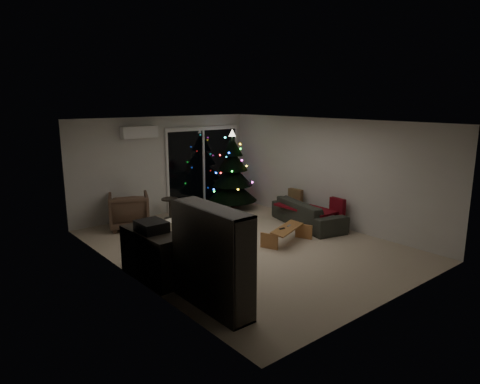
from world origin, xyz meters
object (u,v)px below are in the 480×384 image
at_px(bookshelf, 201,261).
at_px(sofa, 308,213).
at_px(coffee_table, 287,235).
at_px(christmas_tree, 232,170).
at_px(media_cabinet, 153,255).
at_px(armchair, 129,211).

distance_m(bookshelf, sofa, 4.71).
distance_m(coffee_table, christmas_tree, 3.21).
xyz_separation_m(media_cabinet, sofa, (4.30, 0.44, -0.11)).
height_order(armchair, sofa, armchair).
bearing_deg(media_cabinet, sofa, 3.40).
bearing_deg(armchair, coffee_table, 147.18).
xyz_separation_m(coffee_table, christmas_tree, (0.90, 2.95, 0.90)).
bearing_deg(armchair, sofa, 167.14).
height_order(armchair, coffee_table, armchair).
height_order(bookshelf, media_cabinet, bookshelf).
distance_m(armchair, sofa, 4.17).
distance_m(armchair, coffee_table, 3.71).
relative_size(media_cabinet, christmas_tree, 0.61).
bearing_deg(coffee_table, christmas_tree, 51.89).
distance_m(media_cabinet, coffee_table, 3.00).
distance_m(sofa, christmas_tree, 2.51).
height_order(sofa, coffee_table, sofa).
height_order(media_cabinet, sofa, media_cabinet).
relative_size(coffee_table, christmas_tree, 0.50).
xyz_separation_m(bookshelf, sofa, (4.30, 1.86, -0.44)).
xyz_separation_m(armchair, coffee_table, (2.04, -3.08, -0.24)).
relative_size(media_cabinet, armchair, 1.46).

